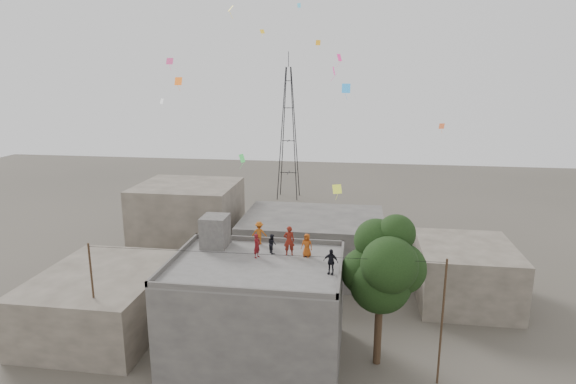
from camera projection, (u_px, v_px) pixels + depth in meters
name	position (u px, v px, depth m)	size (l,w,h in m)	color
ground	(257.00, 357.00, 29.41)	(140.00, 140.00, 0.00)	#47433A
main_building	(257.00, 312.00, 28.69)	(10.00, 8.00, 6.10)	#494744
parapet	(256.00, 261.00, 27.95)	(10.00, 8.00, 0.30)	#494744
stair_head_box	(215.00, 231.00, 30.71)	(1.60, 1.80, 2.00)	#494744
neighbor_west	(104.00, 301.00, 32.44)	(8.00, 10.00, 4.00)	#564E44
neighbor_north	(313.00, 244.00, 42.00)	(12.00, 9.00, 5.00)	#494744
neighbor_northwest	(189.00, 220.00, 45.41)	(9.00, 8.00, 7.00)	#564E44
neighbor_east	(465.00, 273.00, 36.50)	(7.00, 8.00, 4.40)	#564E44
tree	(384.00, 267.00, 27.50)	(4.90, 4.60, 9.10)	black
utility_line	(260.00, 310.00, 27.24)	(20.12, 0.62, 7.40)	black
transmission_tower	(288.00, 134.00, 66.34)	(2.97, 2.97, 20.01)	black
person_red_adult	(289.00, 241.00, 29.18)	(0.67, 0.44, 1.84)	maroon
person_orange_child	(307.00, 245.00, 28.97)	(0.70, 0.46, 1.44)	#9E4212
person_dark_child	(272.00, 244.00, 29.59)	(0.59, 0.46, 1.22)	black
person_dark_adult	(331.00, 262.00, 26.39)	(0.84, 0.35, 1.44)	black
person_orange_adult	(259.00, 233.00, 31.15)	(0.98, 0.56, 1.51)	#AE5313
person_red_child	(257.00, 246.00, 28.82)	(0.54, 0.36, 1.49)	maroon
kites	(284.00, 81.00, 32.82)	(22.12, 15.49, 12.92)	orange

